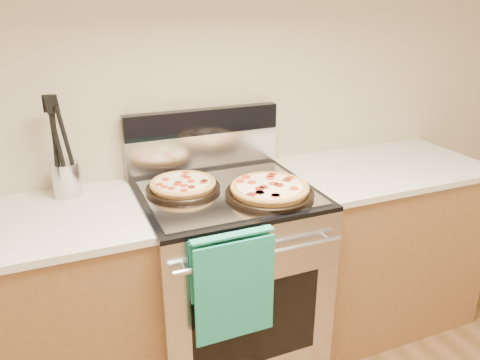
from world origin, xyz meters
name	(u,v)px	position (x,y,z in m)	size (l,w,h in m)	color
wall_back	(199,80)	(0.00, 2.00, 1.35)	(4.00, 4.00, 0.00)	#C1AF8B
range_body	(227,282)	(0.00, 1.65, 0.45)	(0.76, 0.68, 0.90)	#B7B7BC
oven_window	(257,324)	(0.00, 1.31, 0.45)	(0.56, 0.01, 0.40)	black
cooktop	(226,193)	(0.00, 1.65, 0.91)	(0.76, 0.68, 0.02)	black
backsplash_lower	(204,151)	(0.00, 1.96, 1.01)	(0.76, 0.06, 0.18)	silver
backsplash_upper	(203,122)	(0.00, 1.96, 1.16)	(0.76, 0.06, 0.12)	black
oven_handle	(262,255)	(0.00, 1.27, 0.80)	(0.03, 0.03, 0.70)	silver
dish_towel	(233,284)	(-0.12, 1.27, 0.70)	(0.32, 0.05, 0.42)	#19816C
foil_sheet	(229,193)	(0.00, 1.62, 0.92)	(0.70, 0.55, 0.01)	gray
cabinet_left	(28,326)	(-0.88, 1.68, 0.44)	(1.00, 0.62, 0.88)	brown
countertop_left	(8,228)	(-0.88, 1.68, 0.90)	(1.02, 0.64, 0.03)	beige
cabinet_right	(374,245)	(0.88, 1.68, 0.44)	(1.00, 0.62, 0.88)	brown
countertop_right	(384,168)	(0.88, 1.68, 0.90)	(1.02, 0.64, 0.03)	beige
pepperoni_pizza_back	(183,185)	(-0.18, 1.72, 0.95)	(0.32, 0.32, 0.04)	#AF6B35
pepperoni_pizza_front	(270,190)	(0.15, 1.52, 0.95)	(0.37, 0.37, 0.05)	#AF6B35
utensil_crock	(67,179)	(-0.64, 1.89, 0.99)	(0.12, 0.12, 0.15)	silver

